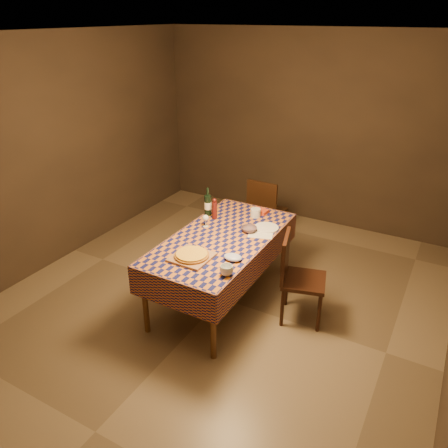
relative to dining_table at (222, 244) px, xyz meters
The scene contains 16 objects.
room 0.66m from the dining_table, ahead, with size 5.00×5.10×2.70m.
dining_table is the anchor object (origin of this frame).
cutting_board 0.52m from the dining_table, 94.05° to the right, with size 0.35×0.35×0.02m, color #9D6D4A.
pizza 0.52m from the dining_table, 94.05° to the right, with size 0.42×0.42×0.03m.
pepper_mill 0.50m from the dining_table, 129.17° to the left, with size 0.07×0.07×0.24m.
bowl 0.33m from the dining_table, 53.38° to the left, with size 0.16×0.16×0.05m, color #5E474F.
wine_glass 0.35m from the dining_table, 153.92° to the left, with size 0.07×0.07×0.14m.
wine_bottle 0.61m from the dining_table, 134.99° to the left, with size 0.09×0.09×0.33m.
deli_tub 0.65m from the dining_table, 82.11° to the left, with size 0.11×0.11×0.09m, color silver.
takeout_container 0.76m from the dining_table, 83.02° to the left, with size 0.17×0.12×0.04m, color red.
white_plate 0.53m from the dining_table, 52.35° to the left, with size 0.26×0.26×0.02m, color white.
tumbler 0.73m from the dining_table, 57.21° to the right, with size 0.12×0.12×0.09m, color white.
flour_patch 0.42m from the dining_table, 38.32° to the left, with size 0.25×0.19×0.00m, color silver.
flour_bag 0.48m from the dining_table, 47.62° to the right, with size 0.18×0.13×0.05m, color #AFB8E0.
chair_far 1.42m from the dining_table, 95.38° to the left, with size 0.43×0.44×0.93m.
chair_right 0.82m from the dining_table, ahead, with size 0.52×0.52×0.93m.
Camera 1 is at (1.96, -3.47, 2.86)m, focal length 35.00 mm.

